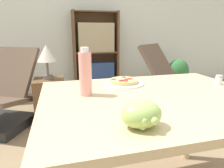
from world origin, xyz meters
The scene contains 12 objects.
wall_back centered at (0.00, 2.62, 1.30)m, with size 8.00×0.05×2.60m.
dining_table centered at (0.11, -0.14, 0.64)m, with size 1.18×0.91×0.73m.
pizza_on_plate centered at (0.02, 0.13, 0.75)m, with size 0.26×0.26×0.04m.
grape_bunch centered at (-0.11, -0.45, 0.78)m, with size 0.15×0.13×0.10m.
drink_bottle centered at (-0.24, -0.03, 0.85)m, with size 0.07×0.07×0.25m.
salt_shaker centered at (0.60, -0.04, 0.76)m, with size 0.04×0.04×0.06m.
lounge_chair_near centered at (-1.00, 1.30, 0.29)m, with size 0.81×0.93×0.88m.
lounge_chair_far centered at (1.13, 1.43, 0.29)m, with size 0.85×0.94×0.88m.
bookshelf centered at (0.27, 2.47, 0.64)m, with size 0.79×0.26×1.40m.
side_table centered at (-0.50, 1.30, 0.26)m, with size 0.34×0.34×0.53m.
table_lamp centered at (-0.50, 1.30, 0.81)m, with size 0.21×0.21×0.39m.
potted_plant_floor centered at (1.73, 2.12, 0.29)m, with size 0.39×0.33×0.58m.
Camera 1 is at (-0.37, -1.05, 1.06)m, focal length 32.00 mm.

